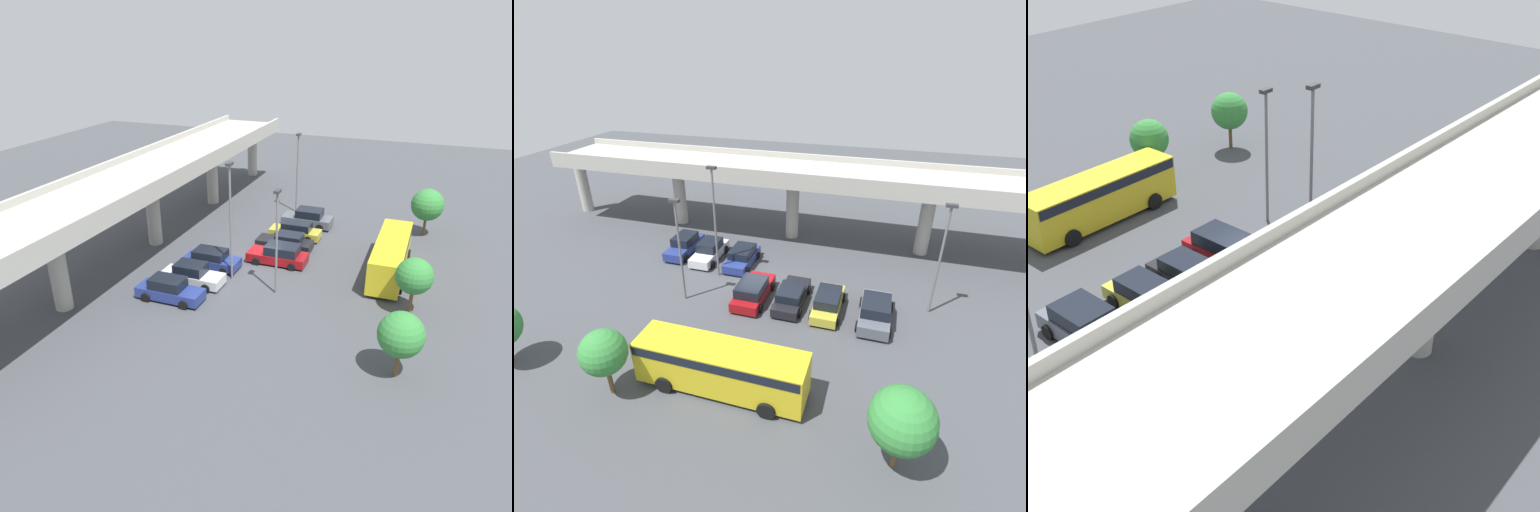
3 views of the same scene
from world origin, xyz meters
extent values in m
plane|color=#424449|center=(0.00, 0.00, 0.00)|extent=(100.98, 100.98, 0.00)
cube|color=#ADAAA0|center=(0.00, 10.03, 6.25)|extent=(47.12, 6.77, 0.90)
cube|color=#ADAAA0|center=(0.00, 6.80, 6.97)|extent=(47.12, 0.30, 0.55)
cube|color=#ADAAA0|center=(0.00, 13.26, 6.97)|extent=(47.12, 0.30, 0.55)
cylinder|color=#ADAAA0|center=(-23.56, 10.03, 2.90)|extent=(1.18, 1.18, 5.80)
cylinder|color=#ADAAA0|center=(-11.78, 10.03, 2.90)|extent=(1.18, 1.18, 5.80)
cylinder|color=#ADAAA0|center=(0.00, 10.03, 2.90)|extent=(1.18, 1.18, 5.80)
cylinder|color=#ADAAA0|center=(11.78, 10.03, 2.90)|extent=(1.18, 1.18, 5.80)
cube|color=navy|center=(-8.24, 3.89, 0.55)|extent=(1.70, 4.72, 0.73)
cube|color=black|center=(-8.24, 4.05, 1.28)|extent=(1.56, 2.37, 0.73)
cylinder|color=black|center=(-7.37, 2.43, 0.33)|extent=(0.22, 0.66, 0.66)
cylinder|color=black|center=(-9.12, 2.43, 0.33)|extent=(0.22, 0.66, 0.66)
cylinder|color=black|center=(-7.37, 5.35, 0.33)|extent=(0.22, 0.66, 0.66)
cylinder|color=black|center=(-9.12, 5.35, 0.33)|extent=(0.22, 0.66, 0.66)
cube|color=silver|center=(-5.64, 3.49, 0.54)|extent=(1.75, 4.63, 0.72)
cube|color=black|center=(-5.64, 3.63, 1.27)|extent=(1.61, 2.19, 0.74)
cylinder|color=black|center=(-4.74, 2.05, 0.34)|extent=(0.22, 0.67, 0.67)
cylinder|color=black|center=(-6.54, 2.05, 0.34)|extent=(0.22, 0.67, 0.67)
cylinder|color=black|center=(-4.74, 4.92, 0.34)|extent=(0.22, 0.67, 0.67)
cylinder|color=black|center=(-6.54, 4.92, 0.34)|extent=(0.22, 0.67, 0.67)
cube|color=navy|center=(-2.61, 3.36, 0.51)|extent=(1.84, 4.39, 0.69)
cube|color=black|center=(-2.61, 3.48, 1.17)|extent=(1.69, 2.51, 0.63)
cylinder|color=black|center=(-1.66, 2.00, 0.31)|extent=(0.22, 0.61, 0.61)
cylinder|color=black|center=(-3.55, 2.00, 0.31)|extent=(0.22, 0.61, 0.61)
cylinder|color=black|center=(-1.66, 4.72, 0.31)|extent=(0.22, 0.61, 0.61)
cylinder|color=black|center=(-3.55, 4.72, 0.31)|extent=(0.22, 0.61, 0.61)
cube|color=maroon|center=(0.01, -1.18, 0.52)|extent=(1.95, 4.74, 0.70)
cube|color=black|center=(0.01, -1.59, 1.23)|extent=(1.80, 2.60, 0.72)
cylinder|color=black|center=(-0.99, 0.29, 0.31)|extent=(0.22, 0.61, 0.61)
cylinder|color=black|center=(1.01, 0.29, 0.31)|extent=(0.22, 0.61, 0.61)
cylinder|color=black|center=(-0.99, -2.65, 0.31)|extent=(0.22, 0.61, 0.61)
cylinder|color=black|center=(1.01, -2.65, 0.31)|extent=(0.22, 0.61, 0.61)
cube|color=black|center=(2.80, -0.88, 0.49)|extent=(1.80, 4.73, 0.65)
cube|color=black|center=(2.80, -1.30, 1.12)|extent=(1.66, 2.19, 0.61)
cylinder|color=black|center=(1.88, 0.59, 0.31)|extent=(0.22, 0.62, 0.62)
cylinder|color=black|center=(3.73, 0.59, 0.31)|extent=(0.22, 0.62, 0.62)
cylinder|color=black|center=(1.88, -2.34, 0.31)|extent=(0.22, 0.62, 0.62)
cylinder|color=black|center=(3.73, -2.34, 0.31)|extent=(0.22, 0.62, 0.62)
cube|color=gold|center=(5.44, -1.05, 0.51)|extent=(1.73, 4.52, 0.65)
cube|color=black|center=(5.44, -1.18, 1.18)|extent=(1.59, 2.52, 0.68)
cylinder|color=black|center=(4.56, 0.35, 0.34)|extent=(0.22, 0.67, 0.67)
cylinder|color=black|center=(6.33, 0.35, 0.34)|extent=(0.22, 0.67, 0.67)
cylinder|color=black|center=(4.56, -2.45, 0.34)|extent=(0.22, 0.67, 0.67)
cylinder|color=black|center=(6.33, -2.45, 0.34)|extent=(0.22, 0.67, 0.67)
cube|color=#515660|center=(8.65, -1.28, 0.59)|extent=(1.99, 4.63, 0.78)
cube|color=black|center=(8.65, -1.48, 1.34)|extent=(1.83, 2.38, 0.73)
cylinder|color=black|center=(7.64, 0.16, 0.35)|extent=(0.22, 0.71, 0.71)
cylinder|color=black|center=(9.66, 0.16, 0.35)|extent=(0.22, 0.71, 0.71)
cylinder|color=black|center=(7.64, -2.72, 0.35)|extent=(0.22, 0.71, 0.71)
cylinder|color=black|center=(9.66, -2.72, 0.35)|extent=(0.22, 0.71, 0.71)
cube|color=gold|center=(1.25, -9.81, 1.50)|extent=(9.20, 2.26, 2.46)
cube|color=black|center=(1.25, -9.81, 2.38)|extent=(9.01, 2.31, 0.54)
cylinder|color=black|center=(4.10, -8.66, 0.48)|extent=(0.96, 0.29, 0.96)
cylinder|color=black|center=(4.10, -10.97, 0.48)|extent=(0.96, 0.29, 0.96)
cylinder|color=black|center=(-1.60, -8.66, 0.48)|extent=(0.96, 0.29, 0.96)
cylinder|color=black|center=(-1.60, -10.97, 0.48)|extent=(0.96, 0.29, 0.96)
cylinder|color=slate|center=(-4.77, -2.65, 3.73)|extent=(0.16, 0.16, 7.46)
cube|color=#333338|center=(-4.77, -2.65, 7.56)|extent=(0.70, 0.35, 0.20)
cylinder|color=slate|center=(12.17, 0.86, 3.87)|extent=(0.16, 0.16, 7.75)
cube|color=#333338|center=(12.17, 0.86, 7.85)|extent=(0.70, 0.35, 0.20)
cylinder|color=slate|center=(-3.80, 1.16, 4.34)|extent=(0.16, 0.16, 8.69)
cube|color=#333338|center=(-3.80, 1.16, 8.79)|extent=(0.70, 0.35, 0.20)
cylinder|color=brown|center=(-4.23, -11.83, 0.86)|extent=(0.24, 0.24, 1.73)
sphere|color=#337F38|center=(-4.23, -11.83, 2.76)|extent=(2.42, 2.42, 2.42)
cylinder|color=brown|center=(10.21, -11.78, 0.85)|extent=(0.24, 0.24, 1.69)
sphere|color=#337F38|center=(10.21, -11.78, 2.91)|extent=(2.85, 2.85, 2.85)
camera|label=1|loc=(-34.46, -12.37, 17.41)|focal=35.00mm
camera|label=2|loc=(8.37, -24.09, 16.47)|focal=28.00mm
camera|label=3|loc=(22.13, 21.11, 19.06)|focal=50.00mm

